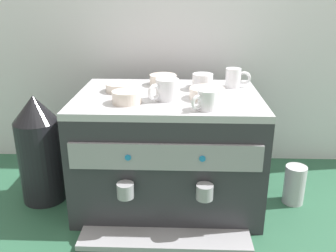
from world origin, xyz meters
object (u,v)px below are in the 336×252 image
(ceramic_bowl_3, at_px, (127,97))
(ceramic_bowl_0, at_px, (207,94))
(ceramic_bowl_2, at_px, (121,87))
(ceramic_bowl_1, at_px, (163,80))
(ceramic_cup_3, at_px, (202,81))
(coffee_grinder, at_px, (40,149))
(ceramic_cup_2, at_px, (234,78))
(milk_pitcher, at_px, (294,185))
(ceramic_cup_0, at_px, (165,90))
(ceramic_cup_1, at_px, (207,100))
(espresso_machine, at_px, (168,149))

(ceramic_bowl_3, bearing_deg, ceramic_bowl_0, 13.10)
(ceramic_bowl_2, height_order, ceramic_bowl_3, ceramic_bowl_3)
(ceramic_bowl_1, bearing_deg, ceramic_bowl_2, -146.35)
(ceramic_cup_3, bearing_deg, coffee_grinder, -169.85)
(ceramic_cup_2, relative_size, milk_pitcher, 0.64)
(ceramic_cup_0, height_order, ceramic_cup_1, ceramic_cup_0)
(ceramic_cup_2, relative_size, ceramic_bowl_3, 0.99)
(ceramic_cup_1, relative_size, ceramic_bowl_0, 0.71)
(ceramic_bowl_1, bearing_deg, ceramic_bowl_3, -113.45)
(coffee_grinder, relative_size, milk_pitcher, 2.77)
(ceramic_cup_3, distance_m, ceramic_bowl_1, 0.16)
(coffee_grinder, distance_m, milk_pitcher, 1.01)
(ceramic_cup_1, bearing_deg, ceramic_bowl_1, 115.87)
(ceramic_cup_3, xyz_separation_m, ceramic_bowl_1, (-0.15, 0.06, -0.01))
(ceramic_cup_1, distance_m, ceramic_cup_3, 0.26)
(ceramic_cup_1, height_order, ceramic_bowl_1, ceramic_cup_1)
(ceramic_bowl_0, xyz_separation_m, ceramic_bowl_3, (-0.28, -0.06, 0.00))
(ceramic_bowl_1, bearing_deg, ceramic_cup_3, -20.61)
(ceramic_bowl_2, distance_m, ceramic_bowl_3, 0.16)
(ceramic_bowl_1, height_order, ceramic_bowl_2, ceramic_bowl_1)
(ceramic_cup_0, height_order, coffee_grinder, ceramic_cup_0)
(ceramic_cup_0, distance_m, milk_pitcher, 0.64)
(ceramic_cup_2, height_order, ceramic_bowl_1, ceramic_cup_2)
(ceramic_bowl_1, xyz_separation_m, ceramic_bowl_3, (-0.11, -0.26, -0.00))
(ceramic_cup_1, height_order, ceramic_bowl_0, ceramic_cup_1)
(espresso_machine, height_order, ceramic_cup_1, ceramic_cup_1)
(ceramic_cup_0, height_order, ceramic_bowl_1, ceramic_cup_0)
(espresso_machine, relative_size, milk_pitcher, 4.34)
(ceramic_cup_0, distance_m, ceramic_cup_3, 0.21)
(ceramic_cup_3, bearing_deg, ceramic_bowl_1, 159.39)
(ceramic_cup_0, height_order, ceramic_bowl_0, ceramic_cup_0)
(ceramic_cup_2, xyz_separation_m, ceramic_bowl_0, (-0.12, -0.17, -0.02))
(ceramic_bowl_1, xyz_separation_m, ceramic_bowl_2, (-0.16, -0.10, -0.01))
(ceramic_cup_1, height_order, ceramic_bowl_2, ceramic_cup_1)
(espresso_machine, distance_m, ceramic_bowl_1, 0.28)
(ceramic_cup_2, bearing_deg, ceramic_bowl_2, -169.76)
(ceramic_cup_2, xyz_separation_m, ceramic_bowl_3, (-0.39, -0.23, -0.02))
(ceramic_bowl_0, distance_m, ceramic_bowl_3, 0.28)
(ceramic_cup_2, xyz_separation_m, ceramic_bowl_1, (-0.28, 0.02, -0.02))
(ceramic_bowl_0, bearing_deg, ceramic_cup_2, 55.09)
(ceramic_cup_2, distance_m, ceramic_bowl_1, 0.28)
(ceramic_bowl_1, xyz_separation_m, coffee_grinder, (-0.47, -0.17, -0.24))
(ceramic_cup_3, bearing_deg, ceramic_bowl_0, -85.32)
(ceramic_cup_1, bearing_deg, ceramic_bowl_0, 85.78)
(ceramic_cup_2, height_order, ceramic_bowl_2, ceramic_cup_2)
(ceramic_bowl_1, height_order, ceramic_bowl_3, same)
(espresso_machine, distance_m, ceramic_bowl_0, 0.28)
(ceramic_cup_2, bearing_deg, ceramic_bowl_0, -124.91)
(espresso_machine, bearing_deg, ceramic_bowl_1, 99.69)
(ceramic_bowl_0, xyz_separation_m, ceramic_bowl_1, (-0.16, 0.19, 0.00))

